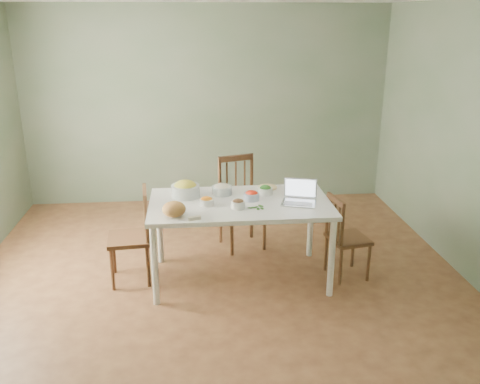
{
  "coord_description": "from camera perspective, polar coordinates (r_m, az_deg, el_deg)",
  "views": [
    {
      "loc": [
        -0.23,
        -4.57,
        2.53
      ],
      "look_at": [
        0.22,
        0.08,
        0.92
      ],
      "focal_mm": 38.37,
      "sensor_mm": 36.0,
      "label": 1
    }
  ],
  "objects": [
    {
      "name": "laptop",
      "position": [
        4.92,
        6.58,
        -0.09
      ],
      "size": [
        0.39,
        0.35,
        0.22
      ],
      "primitive_type": null,
      "rotation": [
        0.0,
        0.0,
        -0.3
      ],
      "color": "silver",
      "rests_on": "dining_table"
    },
    {
      "name": "floor",
      "position": [
        5.23,
        -2.37,
        -9.98
      ],
      "size": [
        5.0,
        5.0,
        0.0
      ],
      "primitive_type": "cube",
      "color": "#563321",
      "rests_on": "ground"
    },
    {
      "name": "basil_bunch",
      "position": [
        4.82,
        1.76,
        -1.66
      ],
      "size": [
        0.18,
        0.18,
        0.02
      ],
      "primitive_type": null,
      "color": "#2B6226",
      "rests_on": "dining_table"
    },
    {
      "name": "wall_back",
      "position": [
        7.17,
        -3.67,
        9.47
      ],
      "size": [
        5.0,
        0.0,
        2.7
      ],
      "primitive_type": "cube",
      "color": "gray",
      "rests_on": "ground"
    },
    {
      "name": "wall_right",
      "position": [
        5.45,
        24.76,
        4.72
      ],
      "size": [
        0.0,
        5.0,
        2.7
      ],
      "primitive_type": "cube",
      "color": "gray",
      "rests_on": "ground"
    },
    {
      "name": "bowl_mushroom",
      "position": [
        4.79,
        -0.22,
        -1.33
      ],
      "size": [
        0.17,
        0.17,
        0.09
      ],
      "primitive_type": null,
      "rotation": [
        0.0,
        0.0,
        -0.36
      ],
      "color": "#4B321C",
      "rests_on": "dining_table"
    },
    {
      "name": "bread_boule",
      "position": [
        4.63,
        -7.35,
        -1.9
      ],
      "size": [
        0.24,
        0.24,
        0.14
      ],
      "primitive_type": "ellipsoid",
      "rotation": [
        0.0,
        0.0,
        -0.12
      ],
      "color": "#A17145",
      "rests_on": "dining_table"
    },
    {
      "name": "bowl_redpep",
      "position": [
        5.01,
        1.29,
        -0.39
      ],
      "size": [
        0.18,
        0.18,
        0.09
      ],
      "primitive_type": null,
      "rotation": [
        0.0,
        0.0,
        0.18
      ],
      "color": "red",
      "rests_on": "dining_table"
    },
    {
      "name": "dining_table",
      "position": [
        5.13,
        0.0,
        -5.41
      ],
      "size": [
        1.76,
        0.99,
        0.82
      ],
      "primitive_type": null,
      "color": "white",
      "rests_on": "floor"
    },
    {
      "name": "chair_far",
      "position": [
        5.8,
        0.23,
        -1.32
      ],
      "size": [
        0.56,
        0.55,
        1.04
      ],
      "primitive_type": null,
      "rotation": [
        0.0,
        0.0,
        0.28
      ],
      "color": "#553620",
      "rests_on": "floor"
    },
    {
      "name": "flatbread",
      "position": [
        5.37,
        3.07,
        0.52
      ],
      "size": [
        0.26,
        0.26,
        0.02
      ],
      "primitive_type": "cylinder",
      "rotation": [
        0.0,
        0.0,
        -0.39
      ],
      "color": "beige",
      "rests_on": "dining_table"
    },
    {
      "name": "bowl_carrot",
      "position": [
        4.89,
        -3.73,
        -1.01
      ],
      "size": [
        0.19,
        0.19,
        0.08
      ],
      "primitive_type": null,
      "rotation": [
        0.0,
        0.0,
        -0.43
      ],
      "color": "orange",
      "rests_on": "dining_table"
    },
    {
      "name": "butter_stick",
      "position": [
        4.55,
        -5.08,
        -2.92
      ],
      "size": [
        0.12,
        0.07,
        0.03
      ],
      "primitive_type": "cube",
      "rotation": [
        0.0,
        0.0,
        0.3
      ],
      "color": "beige",
      "rests_on": "dining_table"
    },
    {
      "name": "chair_left",
      "position": [
        5.18,
        -12.28,
        -4.82
      ],
      "size": [
        0.44,
        0.46,
        0.95
      ],
      "primitive_type": null,
      "rotation": [
        0.0,
        0.0,
        -1.48
      ],
      "color": "#553620",
      "rests_on": "floor"
    },
    {
      "name": "bowl_onion",
      "position": [
        5.17,
        -2.02,
        0.33
      ],
      "size": [
        0.25,
        0.25,
        0.11
      ],
      "primitive_type": null,
      "rotation": [
        0.0,
        0.0,
        0.32
      ],
      "color": "beige",
      "rests_on": "dining_table"
    },
    {
      "name": "chair_right",
      "position": [
        5.28,
        11.96,
        -4.88
      ],
      "size": [
        0.43,
        0.44,
        0.87
      ],
      "primitive_type": null,
      "rotation": [
        0.0,
        0.0,
        1.76
      ],
      "color": "#553620",
      "rests_on": "floor"
    },
    {
      "name": "bowl_squash",
      "position": [
        5.12,
        -6.09,
        0.35
      ],
      "size": [
        0.37,
        0.37,
        0.16
      ],
      "primitive_type": null,
      "rotation": [
        0.0,
        0.0,
        0.42
      ],
      "color": "gold",
      "rests_on": "dining_table"
    },
    {
      "name": "wall_front",
      "position": [
        2.39,
        0.67,
        -10.55
      ],
      "size": [
        5.0,
        0.0,
        2.7
      ],
      "primitive_type": "cube",
      "color": "gray",
      "rests_on": "ground"
    },
    {
      "name": "bowl_broccoli",
      "position": [
        5.17,
        2.84,
        0.23
      ],
      "size": [
        0.18,
        0.18,
        0.09
      ],
      "primitive_type": null,
      "rotation": [
        0.0,
        0.0,
        0.26
      ],
      "color": "#11400D",
      "rests_on": "dining_table"
    }
  ]
}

